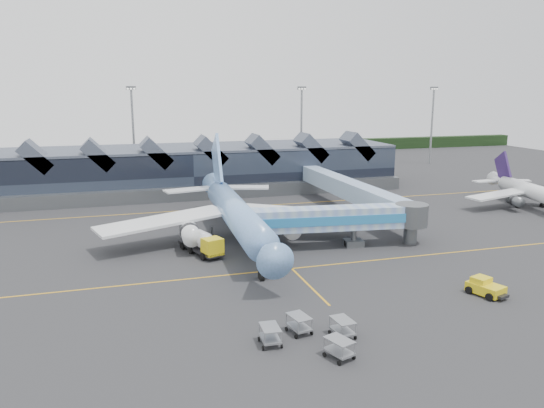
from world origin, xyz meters
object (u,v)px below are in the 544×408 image
object	(u,v)px
fuel_truck	(199,240)
jet_bridge	(346,219)
main_airliner	(235,212)
regional_jet	(531,191)
pushback_tug	(485,287)

from	to	relation	value
fuel_truck	jet_bridge	bearing A→B (deg)	-27.71
main_airliner	jet_bridge	distance (m)	16.00
regional_jet	jet_bridge	bearing A→B (deg)	-152.92
regional_jet	jet_bridge	distance (m)	45.59
regional_jet	fuel_truck	bearing A→B (deg)	-160.82
jet_bridge	main_airliner	bearing A→B (deg)	158.80
pushback_tug	jet_bridge	bearing A→B (deg)	89.77
regional_jet	pushback_tug	bearing A→B (deg)	-127.13
jet_bridge	pushback_tug	xyz separation A→B (m)	(6.90, -20.65, -3.20)
main_airliner	regional_jet	size ratio (longest dim) A/B	1.62
jet_bridge	regional_jet	bearing A→B (deg)	23.92
fuel_truck	pushback_tug	xyz separation A→B (m)	(26.94, -23.77, -0.96)
jet_bridge	pushback_tug	distance (m)	22.00
main_airliner	jet_bridge	bearing A→B (deg)	-25.52
regional_jet	jet_bridge	world-z (taller)	regional_jet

